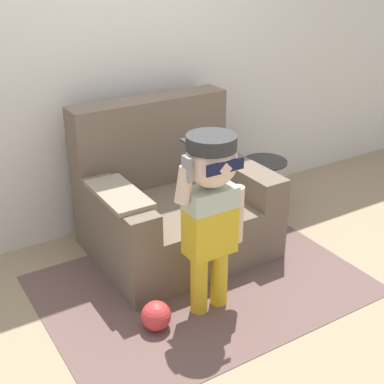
{
  "coord_description": "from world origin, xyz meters",
  "views": [
    {
      "loc": [
        -1.46,
        -2.74,
        1.96
      ],
      "look_at": [
        0.07,
        -0.29,
        0.6
      ],
      "focal_mm": 50.0,
      "sensor_mm": 36.0,
      "label": 1
    }
  ],
  "objects_px": {
    "side_table": "(264,180)",
    "armchair": "(171,202)",
    "person_child": "(211,198)",
    "toy_ball": "(156,316)"
  },
  "relations": [
    {
      "from": "person_child",
      "to": "side_table",
      "type": "height_order",
      "value": "person_child"
    },
    {
      "from": "armchair",
      "to": "side_table",
      "type": "bearing_deg",
      "value": 6.11
    },
    {
      "from": "side_table",
      "to": "person_child",
      "type": "bearing_deg",
      "value": -142.02
    },
    {
      "from": "armchair",
      "to": "person_child",
      "type": "relative_size",
      "value": 1.08
    },
    {
      "from": "side_table",
      "to": "toy_ball",
      "type": "height_order",
      "value": "side_table"
    },
    {
      "from": "side_table",
      "to": "toy_ball",
      "type": "xyz_separation_m",
      "value": [
        -1.42,
        -0.83,
        -0.17
      ]
    },
    {
      "from": "person_child",
      "to": "side_table",
      "type": "distance_m",
      "value": 1.42
    },
    {
      "from": "armchair",
      "to": "toy_ball",
      "type": "height_order",
      "value": "armchair"
    },
    {
      "from": "side_table",
      "to": "armchair",
      "type": "bearing_deg",
      "value": -173.89
    },
    {
      "from": "toy_ball",
      "to": "side_table",
      "type": "bearing_deg",
      "value": 30.51
    }
  ]
}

